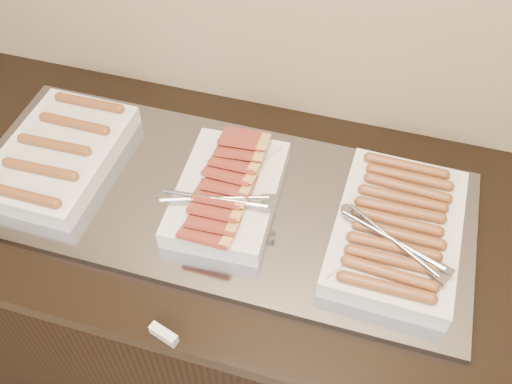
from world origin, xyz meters
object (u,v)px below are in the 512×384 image
at_px(warming_tray, 216,199).
at_px(dish_right, 397,230).
at_px(dish_center, 227,191).
at_px(dish_left, 60,153).
at_px(counter, 232,297).

xyz_separation_m(warming_tray, dish_right, (0.42, -0.00, 0.04)).
bearing_deg(warming_tray, dish_center, -8.13).
height_order(warming_tray, dish_right, dish_right).
bearing_deg(dish_left, dish_center, 0.28).
relative_size(counter, dish_right, 5.07).
xyz_separation_m(counter, dish_right, (0.40, -0.00, 0.50)).
bearing_deg(warming_tray, dish_right, -0.42).
height_order(dish_center, dish_right, dish_center).
relative_size(counter, dish_center, 5.68).
distance_m(warming_tray, dish_center, 0.05).
xyz_separation_m(dish_left, dish_right, (0.83, -0.00, 0.01)).
bearing_deg(dish_right, dish_center, -178.23).
bearing_deg(dish_center, warming_tray, 169.18).
distance_m(dish_center, dish_right, 0.39).
relative_size(warming_tray, dish_center, 3.31).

